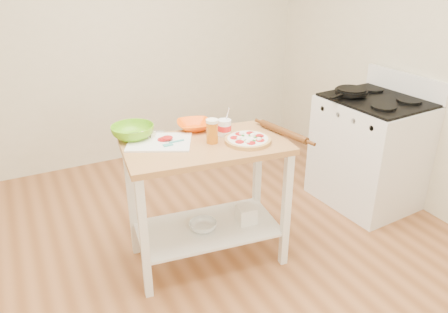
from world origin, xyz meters
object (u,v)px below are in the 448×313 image
object	(u,v)px
prep_island	(207,179)
pizza	(248,140)
knife	(138,134)
shelf_glass_bowl	(203,226)
gas_stove	(369,151)
orange_bowl	(194,125)
rolling_pin	(283,132)
green_bowl	(133,132)
shelf_bin	(246,214)
cutting_board	(159,141)
spatula	(173,143)
beer_pint	(212,131)
yogurt_tub	(225,128)
skillet	(351,92)

from	to	relation	value
prep_island	pizza	distance (m)	0.39
knife	shelf_glass_bowl	xyz separation A→B (m)	(0.31, -0.33, -0.63)
gas_stove	orange_bowl	size ratio (longest dim) A/B	4.72
prep_island	rolling_pin	world-z (taller)	rolling_pin
pizza	orange_bowl	world-z (taller)	orange_bowl
knife	green_bowl	bearing A→B (deg)	-145.06
orange_bowl	shelf_bin	bearing A→B (deg)	-54.16
prep_island	knife	bearing A→B (deg)	137.81
cutting_board	shelf_glass_bowl	bearing A→B (deg)	-10.66
pizza	knife	xyz separation A→B (m)	(-0.60, 0.42, 0.00)
orange_bowl	rolling_pin	bearing A→B (deg)	-37.45
pizza	knife	bearing A→B (deg)	145.41
spatula	shelf_bin	size ratio (longest dim) A/B	1.20
orange_bowl	beer_pint	world-z (taller)	beer_pint
green_bowl	yogurt_tub	bearing A→B (deg)	-21.94
orange_bowl	shelf_glass_bowl	size ratio (longest dim) A/B	1.23
cutting_board	orange_bowl	world-z (taller)	orange_bowl
skillet	cutting_board	bearing A→B (deg)	168.73
pizza	rolling_pin	size ratio (longest dim) A/B	0.71
skillet	rolling_pin	bearing A→B (deg)	-172.77
skillet	pizza	xyz separation A→B (m)	(-1.19, -0.38, -0.06)
orange_bowl	shelf_bin	xyz separation A→B (m)	(0.24, -0.33, -0.61)
green_bowl	rolling_pin	xyz separation A→B (m)	(0.91, -0.41, -0.02)
gas_stove	green_bowl	world-z (taller)	gas_stove
knife	shelf_bin	size ratio (longest dim) A/B	2.17
orange_bowl	shelf_glass_bowl	distance (m)	0.70
prep_island	pizza	xyz separation A→B (m)	(0.25, -0.10, 0.27)
skillet	shelf_glass_bowl	distance (m)	1.67
skillet	pizza	distance (m)	1.26
cutting_board	shelf_bin	world-z (taller)	cutting_board
pizza	shelf_bin	distance (m)	0.60
orange_bowl	shelf_glass_bowl	bearing A→B (deg)	-104.70
gas_stove	cutting_board	size ratio (longest dim) A/B	2.26
knife	skillet	bearing A→B (deg)	9.44
pizza	shelf_bin	xyz separation A→B (m)	(0.02, 0.03, -0.59)
orange_bowl	prep_island	bearing A→B (deg)	-96.78
gas_stove	orange_bowl	distance (m)	1.63
skillet	cutting_board	distance (m)	1.72
skillet	rolling_pin	xyz separation A→B (m)	(-0.93, -0.39, -0.05)
spatula	shelf_bin	xyz separation A→B (m)	(0.47, -0.14, -0.59)
prep_island	shelf_bin	xyz separation A→B (m)	(0.27, -0.07, -0.32)
gas_stove	shelf_glass_bowl	size ratio (longest dim) A/B	5.80
cutting_board	rolling_pin	distance (m)	0.83
yogurt_tub	shelf_bin	world-z (taller)	yogurt_tub
pizza	beer_pint	bearing A→B (deg)	155.96
cutting_board	prep_island	bearing A→B (deg)	-3.50
rolling_pin	shelf_glass_bowl	size ratio (longest dim) A/B	2.21
prep_island	spatula	distance (m)	0.35
gas_stove	rolling_pin	bearing A→B (deg)	-172.01
prep_island	shelf_bin	world-z (taller)	prep_island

